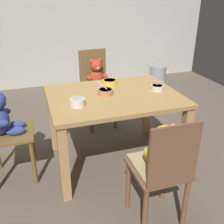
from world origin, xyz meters
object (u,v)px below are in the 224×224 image
porridge_bowl_white_near_left (77,102)px  metal_pail (158,74)px  porridge_bowl_terracotta_center (106,92)px  porridge_bowl_cream_near_right (157,88)px  teddy_chair_near_left (1,122)px  porridge_bowl_yellow_far_center (110,82)px  teddy_chair_near_front (162,161)px  dining_table (114,106)px  teddy_chair_far_center (97,82)px

porridge_bowl_white_near_left → metal_pail: (1.95, 2.30, -0.60)m
porridge_bowl_terracotta_center → metal_pail: porridge_bowl_terracotta_center is taller
porridge_bowl_cream_near_right → metal_pail: (1.17, 2.17, -0.59)m
teddy_chair_near_left → porridge_bowl_yellow_far_center: size_ratio=5.91×
teddy_chair_near_front → porridge_bowl_yellow_far_center: (-0.01, 1.09, 0.20)m
dining_table → porridge_bowl_white_near_left: (-0.36, -0.15, 0.15)m
teddy_chair_far_center → teddy_chair_near_left: (-1.04, -0.78, 0.01)m
teddy_chair_near_front → metal_pail: teddy_chair_near_front is taller
porridge_bowl_cream_near_right → porridge_bowl_yellow_far_center: porridge_bowl_cream_near_right is taller
porridge_bowl_cream_near_right → porridge_bowl_white_near_left: porridge_bowl_cream_near_right is taller
porridge_bowl_terracotta_center → porridge_bowl_yellow_far_center: 0.27m
dining_table → porridge_bowl_terracotta_center: 0.16m
porridge_bowl_yellow_far_center → porridge_bowl_terracotta_center: bearing=-115.7°
teddy_chair_far_center → teddy_chair_near_front: bearing=-5.8°
teddy_chair_near_front → porridge_bowl_terracotta_center: 0.88m
porridge_bowl_white_near_left → porridge_bowl_yellow_far_center: porridge_bowl_white_near_left is taller
porridge_bowl_terracotta_center → porridge_bowl_white_near_left: size_ratio=1.18×
dining_table → teddy_chair_near_front: bearing=-85.9°
teddy_chair_near_front → metal_pail: (1.53, 2.97, -0.39)m
dining_table → porridge_bowl_white_near_left: bearing=-156.8°
porridge_bowl_terracotta_center → metal_pail: size_ratio=0.47×
porridge_bowl_terracotta_center → porridge_bowl_white_near_left: bearing=-147.9°
teddy_chair_near_left → porridge_bowl_terracotta_center: teddy_chair_near_left is taller
dining_table → porridge_bowl_cream_near_right: bearing=-3.1°
porridge_bowl_cream_near_right → porridge_bowl_white_near_left: 0.79m
porridge_bowl_white_near_left → teddy_chair_near_left: bearing=162.2°
dining_table → porridge_bowl_terracotta_center: size_ratio=8.33×
dining_table → teddy_chair_near_left: teddy_chair_near_left is taller
teddy_chair_near_left → metal_pail: size_ratio=2.88×
porridge_bowl_yellow_far_center → teddy_chair_near_front: bearing=-89.4°
porridge_bowl_cream_near_right → porridge_bowl_white_near_left: bearing=-170.4°
teddy_chair_near_front → porridge_bowl_cream_near_right: size_ratio=7.24×
porridge_bowl_cream_near_right → porridge_bowl_terracotta_center: (-0.49, 0.05, -0.00)m
teddy_chair_far_center → teddy_chair_near_left: teddy_chair_far_center is taller
teddy_chair_near_front → porridge_bowl_cream_near_right: bearing=-24.3°
teddy_chair_far_center → teddy_chair_near_front: 1.65m
dining_table → porridge_bowl_terracotta_center: (-0.07, 0.03, 0.14)m
teddy_chair_far_center → porridge_bowl_cream_near_right: 0.94m
dining_table → porridge_bowl_cream_near_right: (0.42, -0.02, 0.14)m
teddy_chair_near_left → porridge_bowl_cream_near_right: 1.41m
dining_table → porridge_bowl_yellow_far_center: 0.31m
teddy_chair_far_center → porridge_bowl_terracotta_center: bearing=-14.9°
porridge_bowl_yellow_far_center → metal_pail: bearing=50.6°
porridge_bowl_cream_near_right → porridge_bowl_terracotta_center: porridge_bowl_terracotta_center is taller
teddy_chair_near_front → porridge_bowl_terracotta_center: (-0.13, 0.85, 0.20)m
teddy_chair_near_front → porridge_bowl_terracotta_center: size_ratio=6.21×
teddy_chair_near_front → metal_pail: size_ratio=2.90×
teddy_chair_far_center → porridge_bowl_white_near_left: size_ratio=7.75×
porridge_bowl_cream_near_right → teddy_chair_near_left: bearing=177.3°
teddy_chair_near_left → metal_pail: (2.57, 2.11, -0.42)m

